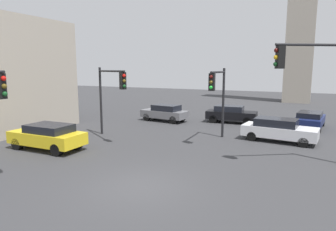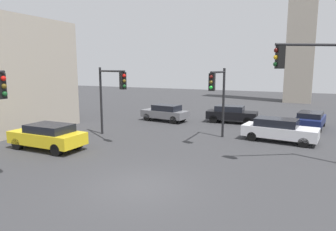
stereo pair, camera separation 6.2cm
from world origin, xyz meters
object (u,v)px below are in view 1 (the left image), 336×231
object	(u,v)px
car_3	(278,129)
car_5	(231,114)
traffic_light_3	(321,77)
traffic_light_2	(111,88)
car_0	(48,136)
car_2	(165,113)
traffic_light_1	(218,90)
car_1	(310,119)

from	to	relation	value
car_3	car_5	bearing A→B (deg)	135.52
traffic_light_3	car_3	distance (m)	6.06
traffic_light_2	car_0	distance (m)	4.82
car_2	car_5	bearing A→B (deg)	-154.75
traffic_light_1	traffic_light_2	xyz separation A→B (m)	(-6.35, -2.37, 0.09)
car_2	car_3	xyz separation A→B (m)	(9.87, -3.33, -0.01)
car_0	car_5	size ratio (longest dim) A/B	1.04
traffic_light_1	car_2	size ratio (longest dim) A/B	1.09
traffic_light_3	car_0	xyz separation A→B (m)	(-13.79, -3.42, -3.43)
traffic_light_1	car_2	distance (m)	8.70
traffic_light_1	car_1	xyz separation A→B (m)	(5.22, 7.56, -2.61)
traffic_light_2	car_2	xyz separation A→B (m)	(-0.05, 7.69, -2.64)
car_1	car_2	size ratio (longest dim) A/B	1.01
traffic_light_1	car_5	xyz separation A→B (m)	(-0.94, 7.21, -2.54)
traffic_light_3	car_0	size ratio (longest dim) A/B	1.30
traffic_light_3	car_0	bearing A→B (deg)	-18.52
traffic_light_2	traffic_light_3	xyz separation A→B (m)	(11.91, -0.16, 0.81)
traffic_light_3	car_1	world-z (taller)	traffic_light_3
traffic_light_2	car_3	xyz separation A→B (m)	(9.82, 4.36, -2.64)
car_2	car_1	bearing A→B (deg)	-162.97
traffic_light_3	car_1	distance (m)	10.70
traffic_light_3	car_0	world-z (taller)	traffic_light_3
traffic_light_2	traffic_light_3	distance (m)	11.94
car_2	car_5	world-z (taller)	same
traffic_light_2	car_0	bearing A→B (deg)	-86.14
car_0	traffic_light_2	bearing A→B (deg)	-119.30
traffic_light_2	car_1	distance (m)	15.49
car_0	traffic_light_1	bearing A→B (deg)	-145.71
car_5	traffic_light_2	bearing A→B (deg)	-123.61
traffic_light_2	car_3	bearing A→B (deg)	55.49
traffic_light_2	car_5	xyz separation A→B (m)	(5.40, 9.58, -2.63)
car_2	traffic_light_1	bearing A→B (deg)	146.35
traffic_light_2	traffic_light_1	bearing A→B (deg)	52.04
traffic_light_2	car_1	bearing A→B (deg)	72.19
car_5	car_3	bearing A→B (deg)	-53.93
traffic_light_1	car_1	world-z (taller)	traffic_light_1
traffic_light_3	car_1	xyz separation A→B (m)	(-0.34, 10.10, -3.52)
traffic_light_3	car_1	size ratio (longest dim) A/B	1.35
traffic_light_3	car_2	size ratio (longest dim) A/B	1.37
car_1	car_5	bearing A→B (deg)	99.32
traffic_light_1	car_0	world-z (taller)	traffic_light_1
traffic_light_2	traffic_light_3	size ratio (longest dim) A/B	0.81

